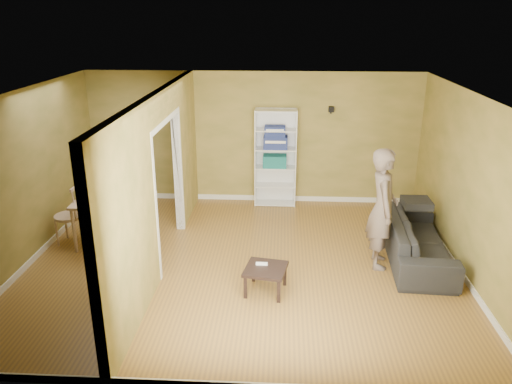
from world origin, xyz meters
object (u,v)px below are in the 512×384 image
(sofa, at_px, (418,234))
(bookshelf, at_px, (276,157))
(coffee_table, at_px, (266,271))
(chair_left, at_px, (68,214))
(chair_near, at_px, (105,233))
(chair_far, at_px, (131,205))
(dining_table, at_px, (114,204))
(person, at_px, (384,198))

(sofa, distance_m, bookshelf, 3.26)
(bookshelf, xyz_separation_m, coffee_table, (-0.06, -3.40, -0.64))
(chair_left, relative_size, chair_near, 1.10)
(chair_left, bearing_deg, sofa, 90.73)
(sofa, relative_size, chair_far, 2.40)
(chair_left, bearing_deg, bookshelf, 124.50)
(coffee_table, bearing_deg, sofa, 25.67)
(chair_far, bearing_deg, coffee_table, 134.17)
(chair_near, bearing_deg, chair_far, 98.06)
(sofa, distance_m, chair_left, 5.62)
(chair_near, bearing_deg, dining_table, 104.75)
(dining_table, bearing_deg, coffee_table, -29.07)
(person, distance_m, chair_far, 4.31)
(coffee_table, height_order, dining_table, dining_table)
(dining_table, xyz_separation_m, chair_left, (-0.77, -0.04, -0.19))
(chair_near, height_order, chair_far, chair_far)
(sofa, xyz_separation_m, bookshelf, (-2.25, 2.29, 0.53))
(person, height_order, chair_far, person)
(coffee_table, relative_size, chair_far, 0.59)
(sofa, xyz_separation_m, person, (-0.62, -0.22, 0.65))
(person, distance_m, bookshelf, 3.00)
(sofa, xyz_separation_m, chair_far, (-4.75, 0.84, 0.04))
(person, xyz_separation_m, bookshelf, (-1.63, 2.51, -0.12))
(sofa, distance_m, person, 0.93)
(sofa, relative_size, dining_table, 1.78)
(dining_table, relative_size, chair_far, 1.34)
(person, xyz_separation_m, coffee_table, (-1.69, -0.89, -0.76))
(sofa, relative_size, bookshelf, 1.16)
(sofa, bearing_deg, coffee_table, 119.27)
(person, xyz_separation_m, chair_near, (-4.18, -0.11, -0.61))
(sofa, height_order, coffee_table, sofa)
(sofa, relative_size, coffee_table, 4.05)
(person, xyz_separation_m, chair_left, (-5.00, 0.48, -0.57))
(sofa, distance_m, dining_table, 4.86)
(bookshelf, distance_m, chair_left, 3.96)
(dining_table, xyz_separation_m, chair_far, (0.10, 0.55, -0.24))
(person, height_order, chair_left, person)
(coffee_table, relative_size, chair_left, 0.54)
(dining_table, xyz_separation_m, chair_near, (0.04, -0.62, -0.24))
(bookshelf, height_order, coffee_table, bookshelf)
(person, relative_size, chair_near, 2.33)
(person, distance_m, dining_table, 4.27)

